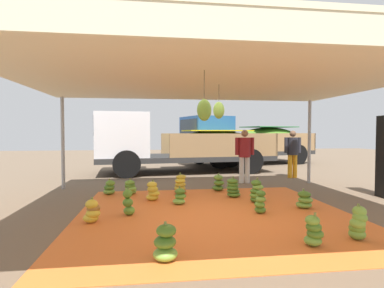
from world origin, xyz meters
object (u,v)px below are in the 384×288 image
(banana_bunch_5, at_px, (358,224))
(worker_0, at_px, (245,152))
(banana_bunch_10, at_px, (314,231))
(cargo_truck_far, at_px, (245,140))
(banana_bunch_1, at_px, (233,188))
(banana_bunch_2, at_px, (165,244))
(banana_bunch_3, at_px, (92,212))
(banana_bunch_4, at_px, (180,185))
(worker_1, at_px, (293,150))
(banana_bunch_0, at_px, (260,203))
(banana_bunch_8, at_px, (304,200))
(banana_bunch_14, at_px, (130,188))
(banana_bunch_9, at_px, (218,183))
(banana_bunch_11, at_px, (153,192))
(banana_bunch_13, at_px, (257,192))
(banana_bunch_6, at_px, (180,197))
(cargo_truck_main, at_px, (177,143))
(banana_bunch_7, at_px, (128,203))
(banana_bunch_12, at_px, (109,188))

(banana_bunch_5, height_order, worker_0, worker_0)
(banana_bunch_10, distance_m, cargo_truck_far, 11.37)
(banana_bunch_1, relative_size, worker_0, 0.30)
(banana_bunch_2, bearing_deg, worker_0, 63.62)
(banana_bunch_3, height_order, banana_bunch_4, banana_bunch_4)
(worker_1, bearing_deg, banana_bunch_2, -126.75)
(banana_bunch_0, height_order, banana_bunch_5, banana_bunch_5)
(banana_bunch_0, height_order, banana_bunch_8, banana_bunch_0)
(banana_bunch_2, relative_size, banana_bunch_14, 1.16)
(banana_bunch_3, xyz_separation_m, banana_bunch_4, (1.81, 2.32, 0.04))
(banana_bunch_2, height_order, banana_bunch_14, banana_bunch_2)
(banana_bunch_8, bearing_deg, worker_0, 94.43)
(banana_bunch_3, distance_m, worker_0, 5.67)
(banana_bunch_8, bearing_deg, banana_bunch_5, -94.38)
(banana_bunch_2, xyz_separation_m, worker_0, (2.81, 5.67, 0.79))
(banana_bunch_10, height_order, cargo_truck_far, cargo_truck_far)
(banana_bunch_3, distance_m, banana_bunch_4, 2.94)
(banana_bunch_10, relative_size, worker_1, 0.28)
(banana_bunch_2, distance_m, banana_bunch_3, 2.17)
(banana_bunch_1, relative_size, banana_bunch_9, 1.06)
(banana_bunch_4, distance_m, banana_bunch_11, 0.98)
(banana_bunch_5, height_order, banana_bunch_13, banana_bunch_13)
(banana_bunch_3, relative_size, banana_bunch_14, 1.08)
(banana_bunch_9, bearing_deg, banana_bunch_5, -72.75)
(cargo_truck_far, bearing_deg, banana_bunch_0, -105.64)
(banana_bunch_4, distance_m, banana_bunch_9, 1.14)
(banana_bunch_9, distance_m, banana_bunch_13, 1.61)
(banana_bunch_3, xyz_separation_m, banana_bunch_11, (1.09, 1.65, 0.01))
(banana_bunch_0, distance_m, banana_bunch_6, 1.83)
(cargo_truck_main, bearing_deg, banana_bunch_5, -75.98)
(banana_bunch_7, bearing_deg, banana_bunch_4, 57.74)
(banana_bunch_13, distance_m, cargo_truck_far, 8.73)
(banana_bunch_12, bearing_deg, banana_bunch_4, -6.44)
(banana_bunch_7, bearing_deg, banana_bunch_9, 44.07)
(banana_bunch_5, distance_m, worker_1, 6.51)
(banana_bunch_13, distance_m, worker_0, 2.92)
(banana_bunch_14, bearing_deg, banana_bunch_3, -101.55)
(cargo_truck_main, bearing_deg, cargo_truck_far, 35.48)
(banana_bunch_5, height_order, cargo_truck_main, cargo_truck_main)
(cargo_truck_far, xyz_separation_m, worker_1, (0.28, -4.74, -0.24))
(banana_bunch_6, height_order, banana_bunch_14, banana_bunch_14)
(banana_bunch_14, bearing_deg, worker_0, 21.83)
(banana_bunch_3, height_order, banana_bunch_13, banana_bunch_13)
(banana_bunch_9, bearing_deg, worker_0, 47.66)
(banana_bunch_2, relative_size, banana_bunch_5, 0.89)
(worker_0, bearing_deg, cargo_truck_main, 123.49)
(banana_bunch_8, bearing_deg, banana_bunch_1, 132.66)
(banana_bunch_7, distance_m, cargo_truck_main, 6.66)
(banana_bunch_3, distance_m, cargo_truck_main, 7.21)
(banana_bunch_2, relative_size, banana_bunch_12, 1.18)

